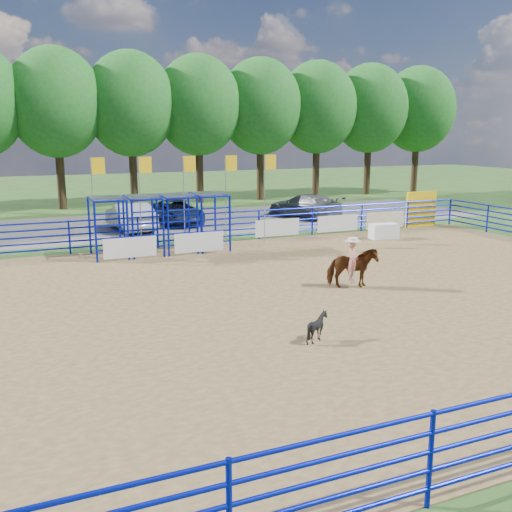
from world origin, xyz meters
The scene contains 12 objects.
ground centered at (0.00, 0.00, 0.00)m, with size 120.00×120.00×0.00m, color #3C6227.
arena_dirt centered at (0.00, 0.00, 0.01)m, with size 30.00×20.00×0.02m, color olive.
gravel_strip centered at (0.00, 17.00, 0.01)m, with size 40.00×10.00×0.01m, color slate.
announcer_table centered at (8.84, 7.73, 0.39)m, with size 1.40×0.66×0.75m, color white.
horse_and_rider centered at (2.34, 0.44, 0.87)m, with size 1.81×1.23×2.47m.
calf centered at (-1.24, -3.60, 0.40)m, with size 0.61×0.68×0.75m, color black.
car_b centered at (-2.33, 15.25, 0.77)m, with size 1.60×4.59×1.51m, color #93969B.
car_c centered at (0.64, 16.61, 0.69)m, with size 2.26×4.90×1.36m, color #161D38.
car_d centered at (8.64, 15.85, 0.74)m, with size 2.06×5.06×1.47m, color #5E5E61.
perimeter_fence centered at (0.00, 0.00, 0.75)m, with size 30.10×20.10×1.50m.
chute_assembly centered at (-1.90, 8.84, 1.26)m, with size 19.32×2.41×4.20m.
treeline centered at (0.00, 26.00, 7.53)m, with size 56.40×6.40×11.24m.
Camera 1 is at (-8.05, -15.66, 5.23)m, focal length 40.00 mm.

